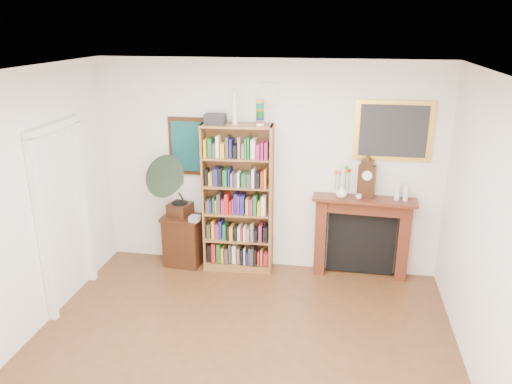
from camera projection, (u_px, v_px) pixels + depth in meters
The scene contains 15 objects.
room at pixel (225, 248), 4.23m from camera, with size 4.51×5.01×2.81m.
door_casing at pixel (63, 201), 5.74m from camera, with size 0.08×1.02×2.17m.
teal_poster at pixel (190, 146), 6.63m from camera, with size 0.58×0.04×0.78m.
small_picture at pixel (269, 95), 6.23m from camera, with size 0.26×0.04×0.30m.
gilt_painting at pixel (393, 131), 6.11m from camera, with size 0.95×0.04×0.75m.
bookshelf at pixel (237, 191), 6.54m from camera, with size 0.94×0.38×2.30m.
side_cabinet at pixel (183, 240), 6.88m from camera, with size 0.52×0.38×0.71m, color black.
fireplace at pixel (362, 230), 6.51m from camera, with size 1.32×0.37×1.10m.
gramophone at pixel (175, 183), 6.51m from camera, with size 0.71×0.81×0.91m.
cd_stack at pixel (194, 219), 6.59m from camera, with size 0.12×0.12×0.08m, color #B3B1BE.
mantel_clock at pixel (367, 180), 6.27m from camera, with size 0.23×0.15×0.49m.
flower_vase at pixel (342, 192), 6.32m from camera, with size 0.15×0.15×0.16m, color white.
teacup at pixel (359, 197), 6.27m from camera, with size 0.08×0.08×0.06m, color silver.
bottle_left at pixel (397, 191), 6.22m from camera, with size 0.07×0.07×0.24m, color silver.
bottle_right at pixel (406, 193), 6.19m from camera, with size 0.06×0.06×0.20m, color silver.
Camera 1 is at (0.90, -3.75, 3.22)m, focal length 35.00 mm.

